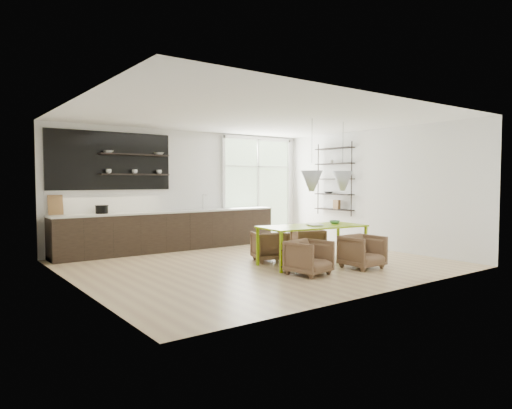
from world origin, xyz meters
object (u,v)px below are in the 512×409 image
at_px(dining_table, 313,228).
at_px(armchair_front_right, 362,252).
at_px(armchair_front_left, 309,257).
at_px(armchair_back_right, 308,242).
at_px(wire_stool, 289,258).
at_px(armchair_back_left, 270,246).

bearing_deg(dining_table, armchair_front_right, -54.25).
xyz_separation_m(dining_table, armchair_front_left, (-0.75, -0.71, -0.41)).
relative_size(dining_table, armchair_back_right, 3.32).
relative_size(dining_table, armchair_front_right, 3.18).
distance_m(armchair_back_right, wire_stool, 1.92).
distance_m(dining_table, armchair_back_left, 1.00).
bearing_deg(armchair_front_left, armchair_back_left, 68.62).
height_order(armchair_back_right, armchair_front_left, armchair_front_left).
bearing_deg(wire_stool, armchair_back_right, 37.10).
bearing_deg(armchair_front_right, wire_stool, 160.54).
relative_size(armchair_back_right, wire_stool, 1.59).
xyz_separation_m(armchair_back_left, armchair_back_right, (1.08, 0.01, -0.00)).
bearing_deg(armchair_front_left, armchair_back_right, 37.35).
xyz_separation_m(armchair_back_left, armchair_front_right, (0.93, -1.66, 0.01)).
bearing_deg(armchair_back_left, armchair_back_right, -159.24).
height_order(armchair_back_left, armchair_back_right, armchair_back_left).
xyz_separation_m(armchair_back_left, armchair_front_left, (-0.29, -1.50, -0.00)).
bearing_deg(armchair_back_right, armchair_back_left, 25.84).
bearing_deg(armchair_back_right, armchair_front_right, 110.43).
relative_size(armchair_front_left, wire_stool, 1.62).
relative_size(armchair_back_left, wire_stool, 1.62).
bearing_deg(armchair_front_left, dining_table, 32.98).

